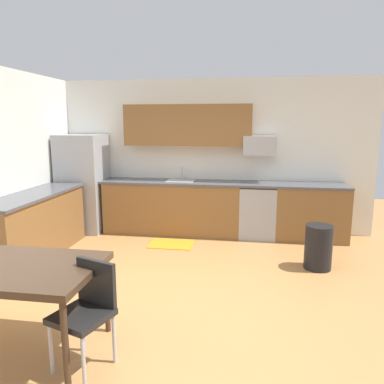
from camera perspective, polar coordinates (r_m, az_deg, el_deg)
ground_plane at (r=4.40m, az=-2.09°, el=-15.37°), size 12.00×12.00×0.00m
wall_back at (r=6.60m, az=2.23°, el=5.62°), size 5.80×0.10×2.70m
cabinet_run_back at (r=6.49m, az=-3.11°, el=-2.53°), size 2.38×0.60×0.90m
cabinet_run_back_right at (r=6.44m, az=18.07°, el=-3.15°), size 1.17×0.60×0.90m
cabinet_run_left at (r=5.78m, az=-23.56°, el=-5.07°), size 0.60×2.00×0.90m
countertop_back at (r=6.31m, az=1.83°, el=1.45°), size 4.80×0.64×0.04m
countertop_left at (r=5.68m, az=-23.91°, el=-0.50°), size 0.64×2.00×0.04m
upper_cabinets_back at (r=6.40m, az=-0.69°, el=10.40°), size 2.20×0.34×0.70m
refrigerator at (r=6.85m, az=-16.67°, el=1.30°), size 0.76×0.70×1.74m
oven_range at (r=6.35m, az=10.17°, el=-2.92°), size 0.60×0.60×0.91m
microwave at (r=6.29m, az=10.49°, el=7.19°), size 0.54×0.36×0.32m
sink_basin at (r=6.37m, az=-1.78°, el=1.19°), size 0.48×0.40×0.14m
sink_faucet at (r=6.53m, az=-1.50°, el=2.83°), size 0.02×0.02×0.24m
dining_table at (r=3.45m, az=-26.09°, el=-11.23°), size 1.40×0.90×0.77m
chair_near_table at (r=3.14m, az=-16.02°, el=-16.76°), size 0.51×0.51×0.85m
trash_bin at (r=5.22m, az=19.17°, el=-8.14°), size 0.36×0.36×0.60m
floor_mat at (r=5.98m, az=-3.26°, el=-8.13°), size 0.70×0.50×0.01m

